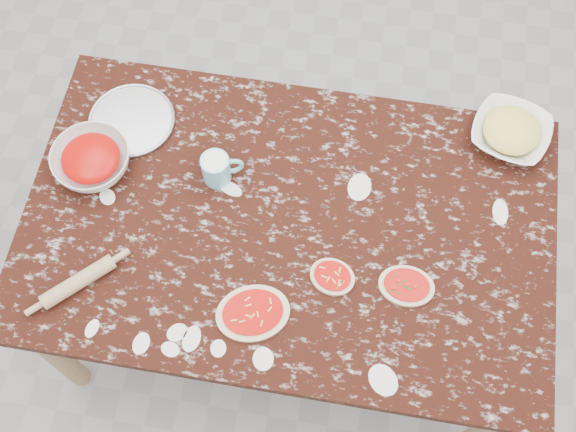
{
  "coord_description": "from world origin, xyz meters",
  "views": [
    {
      "loc": [
        0.15,
        -0.9,
        2.74
      ],
      "look_at": [
        0.0,
        0.0,
        0.8
      ],
      "focal_mm": 45.35,
      "sensor_mm": 36.0,
      "label": 1
    }
  ],
  "objects_px": {
    "sauce_bowl": "(92,161)",
    "cheese_bowl": "(510,133)",
    "rolling_pin": "(78,282)",
    "worktable": "(288,234)",
    "pizza_tray": "(132,121)",
    "flour_mug": "(217,168)"
  },
  "relations": [
    {
      "from": "sauce_bowl",
      "to": "rolling_pin",
      "type": "xyz_separation_m",
      "value": [
        0.07,
        -0.38,
        -0.02
      ]
    },
    {
      "from": "flour_mug",
      "to": "rolling_pin",
      "type": "distance_m",
      "value": 0.53
    },
    {
      "from": "sauce_bowl",
      "to": "flour_mug",
      "type": "relative_size",
      "value": 1.9
    },
    {
      "from": "worktable",
      "to": "rolling_pin",
      "type": "distance_m",
      "value": 0.64
    },
    {
      "from": "sauce_bowl",
      "to": "flour_mug",
      "type": "distance_m",
      "value": 0.39
    },
    {
      "from": "worktable",
      "to": "flour_mug",
      "type": "distance_m",
      "value": 0.3
    },
    {
      "from": "rolling_pin",
      "to": "sauce_bowl",
      "type": "bearing_deg",
      "value": 100.0
    },
    {
      "from": "pizza_tray",
      "to": "cheese_bowl",
      "type": "distance_m",
      "value": 1.2
    },
    {
      "from": "pizza_tray",
      "to": "cheese_bowl",
      "type": "height_order",
      "value": "cheese_bowl"
    },
    {
      "from": "sauce_bowl",
      "to": "flour_mug",
      "type": "bearing_deg",
      "value": 4.56
    },
    {
      "from": "worktable",
      "to": "pizza_tray",
      "type": "xyz_separation_m",
      "value": [
        -0.56,
        0.27,
        0.09
      ]
    },
    {
      "from": "pizza_tray",
      "to": "cheese_bowl",
      "type": "xyz_separation_m",
      "value": [
        1.2,
        0.14,
        0.02
      ]
    },
    {
      "from": "worktable",
      "to": "rolling_pin",
      "type": "bearing_deg",
      "value": -152.33
    },
    {
      "from": "sauce_bowl",
      "to": "flour_mug",
      "type": "xyz_separation_m",
      "value": [
        0.39,
        0.03,
        0.01
      ]
    },
    {
      "from": "sauce_bowl",
      "to": "cheese_bowl",
      "type": "bearing_deg",
      "value": 14.26
    },
    {
      "from": "worktable",
      "to": "rolling_pin",
      "type": "relative_size",
      "value": 7.01
    },
    {
      "from": "worktable",
      "to": "rolling_pin",
      "type": "xyz_separation_m",
      "value": [
        -0.56,
        -0.29,
        0.11
      ]
    },
    {
      "from": "flour_mug",
      "to": "cheese_bowl",
      "type": "bearing_deg",
      "value": 18.34
    },
    {
      "from": "cheese_bowl",
      "to": "rolling_pin",
      "type": "height_order",
      "value": "cheese_bowl"
    },
    {
      "from": "worktable",
      "to": "flour_mug",
      "type": "xyz_separation_m",
      "value": [
        -0.24,
        0.12,
        0.14
      ]
    },
    {
      "from": "flour_mug",
      "to": "rolling_pin",
      "type": "bearing_deg",
      "value": -127.82
    },
    {
      "from": "sauce_bowl",
      "to": "rolling_pin",
      "type": "height_order",
      "value": "sauce_bowl"
    }
  ]
}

